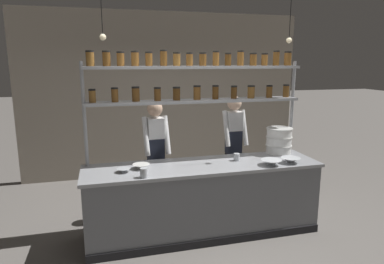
{
  "coord_description": "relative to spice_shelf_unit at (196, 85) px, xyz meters",
  "views": [
    {
      "loc": [
        -1.19,
        -3.94,
        2.18
      ],
      "look_at": [
        -0.09,
        0.2,
        1.3
      ],
      "focal_mm": 32.0,
      "sensor_mm": 36.0,
      "label": 1
    }
  ],
  "objects": [
    {
      "name": "spice_shelf_unit",
      "position": [
        0.0,
        0.0,
        0.0
      ],
      "size": [
        2.85,
        0.28,
        2.33
      ],
      "color": "#999BA0",
      "rests_on": "ground_plane"
    },
    {
      "name": "prep_bowl_center_back",
      "position": [
        0.81,
        -0.58,
        -0.93
      ],
      "size": [
        0.26,
        0.26,
        0.07
      ],
      "color": "silver",
      "rests_on": "prep_counter"
    },
    {
      "name": "back_wall",
      "position": [
        0.01,
        2.28,
        -0.34
      ],
      "size": [
        5.36,
        0.12,
        3.1
      ],
      "primitive_type": "cube",
      "color": "#9E9384",
      "rests_on": "ground_plane"
    },
    {
      "name": "serving_cup_front",
      "position": [
        0.47,
        -0.27,
        -0.92
      ],
      "size": [
        0.08,
        0.08,
        0.1
      ],
      "color": "#B2B7BC",
      "rests_on": "prep_counter"
    },
    {
      "name": "serving_cup_by_board",
      "position": [
        -0.77,
        -0.63,
        -0.91
      ],
      "size": [
        0.09,
        0.09,
        0.11
      ],
      "color": "#B2B7BC",
      "rests_on": "prep_counter"
    },
    {
      "name": "prep_counter",
      "position": [
        0.01,
        -0.33,
        -1.43
      ],
      "size": [
        2.96,
        0.76,
        0.92
      ],
      "color": "slate",
      "rests_on": "ground_plane"
    },
    {
      "name": "pendant_light_row",
      "position": [
        -0.01,
        -0.33,
        0.59
      ],
      "size": [
        2.32,
        0.07,
        0.64
      ],
      "color": "black"
    },
    {
      "name": "chef_center",
      "position": [
        0.74,
        0.49,
        -0.92
      ],
      "size": [
        0.36,
        0.29,
        1.68
      ],
      "rotation": [
        0.0,
        0.0,
        -0.0
      ],
      "color": "black",
      "rests_on": "ground_plane"
    },
    {
      "name": "prep_bowl_near_right",
      "position": [
        -0.98,
        -0.38,
        -0.95
      ],
      "size": [
        0.16,
        0.16,
        0.04
      ],
      "color": "#B2B7BC",
      "rests_on": "prep_counter"
    },
    {
      "name": "ground_plane",
      "position": [
        0.01,
        -0.33,
        -1.89
      ],
      "size": [
        40.0,
        40.0,
        0.0
      ],
      "primitive_type": "plane",
      "color": "slate"
    },
    {
      "name": "prep_bowl_center_front",
      "position": [
        -0.77,
        -0.3,
        -0.94
      ],
      "size": [
        0.21,
        0.21,
        0.06
      ],
      "color": "silver",
      "rests_on": "prep_counter"
    },
    {
      "name": "chef_left",
      "position": [
        -0.49,
        0.32,
        -0.93
      ],
      "size": [
        0.37,
        0.3,
        1.66
      ],
      "rotation": [
        0.0,
        0.0,
        0.07
      ],
      "color": "black",
      "rests_on": "ground_plane"
    },
    {
      "name": "prep_bowl_near_left",
      "position": [
        1.1,
        -0.54,
        -0.93
      ],
      "size": [
        0.25,
        0.25,
        0.07
      ],
      "color": "silver",
      "rests_on": "prep_counter"
    },
    {
      "name": "container_stack",
      "position": [
        1.19,
        -0.07,
        -0.79
      ],
      "size": [
        0.36,
        0.36,
        0.36
      ],
      "color": "white",
      "rests_on": "prep_counter"
    }
  ]
}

